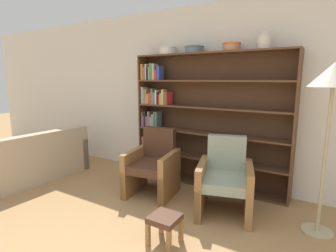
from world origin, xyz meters
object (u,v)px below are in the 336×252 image
at_px(bowl_olive, 231,46).
at_px(armchair_cushioned, 225,180).
at_px(vase_tall, 264,42).
at_px(floor_lamp, 333,83).
at_px(bookshelf, 196,121).
at_px(couch, 33,162).
at_px(armchair_leather, 153,166).
at_px(footstool, 165,222).
at_px(bowl_brass, 194,49).
at_px(bowl_cream, 168,50).

height_order(bowl_olive, armchair_cushioned, bowl_olive).
bearing_deg(vase_tall, floor_lamp, -36.39).
xyz_separation_m(bookshelf, couch, (-2.38, -1.26, -0.72)).
xyz_separation_m(armchair_leather, footstool, (0.77, -0.94, -0.18)).
xyz_separation_m(armchair_leather, armchair_cushioned, (1.07, -0.00, 0.00)).
distance_m(couch, floor_lamp, 4.40).
bearing_deg(bowl_brass, couch, -152.11).
distance_m(vase_tall, armchair_leather, 2.24).
bearing_deg(armchair_cushioned, bookshelf, -60.07).
bearing_deg(couch, armchair_leather, -72.27).
bearing_deg(bowl_cream, bowl_olive, -0.00).
height_order(bowl_cream, armchair_leather, bowl_cream).
bearing_deg(armchair_leather, bowl_brass, -122.76).
xyz_separation_m(bowl_olive, footstool, (-0.09, -1.61, -1.86)).
distance_m(bowl_cream, bowl_brass, 0.47).
xyz_separation_m(vase_tall, floor_lamp, (0.80, -0.59, -0.52)).
distance_m(bowl_cream, floor_lamp, 2.39).
xyz_separation_m(floor_lamp, footstool, (-1.32, -1.02, -1.37)).
xyz_separation_m(bowl_cream, armchair_leather, (0.17, -0.68, -1.68)).
height_order(floor_lamp, footstool, floor_lamp).
relative_size(couch, armchair_cushioned, 1.82).
bearing_deg(footstool, bowl_cream, 120.40).
xyz_separation_m(bowl_olive, armchair_leather, (-0.86, -0.68, -1.68)).
relative_size(bookshelf, couch, 1.42).
relative_size(bowl_cream, armchair_cushioned, 0.30).
relative_size(bookshelf, floor_lamp, 1.34).
bearing_deg(couch, footstool, -95.13).
relative_size(vase_tall, armchair_cushioned, 0.23).
height_order(bowl_brass, armchair_leather, bowl_brass).
bearing_deg(vase_tall, armchair_cushioned, -108.13).
relative_size(armchair_leather, floor_lamp, 0.52).
bearing_deg(bowl_brass, floor_lamp, -18.16).
bearing_deg(bowl_cream, floor_lamp, -14.61).
xyz_separation_m(bowl_brass, vase_tall, (1.00, 0.00, 0.03)).
xyz_separation_m(bowl_olive, vase_tall, (0.43, 0.00, 0.03)).
xyz_separation_m(vase_tall, armchair_cushioned, (-0.22, -0.68, -1.70)).
relative_size(bookshelf, bowl_olive, 9.42).
bearing_deg(bowl_cream, armchair_cushioned, -28.71).
relative_size(bookshelf, vase_tall, 11.45).
relative_size(couch, armchair_leather, 1.82).
bearing_deg(floor_lamp, armchair_cushioned, -175.00).
bearing_deg(floor_lamp, bookshelf, 160.80).
relative_size(bookshelf, bowl_cream, 8.70).
distance_m(bowl_brass, floor_lamp, 1.96).
height_order(bowl_cream, bowl_brass, bowl_cream).
height_order(bowl_olive, vase_tall, vase_tall).
bearing_deg(bookshelf, bowl_olive, -2.41).
distance_m(bowl_brass, vase_tall, 1.00).
bearing_deg(floor_lamp, armchair_leather, -177.59).
distance_m(bookshelf, armchair_leather, 0.97).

